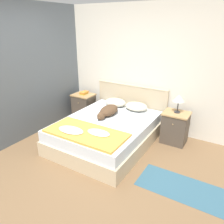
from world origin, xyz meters
The scene contains 14 objects.
ground_plane centered at (0.00, 0.00, 0.00)m, with size 16.00×16.00×0.00m, color brown.
wall_back centered at (0.00, 2.13, 1.27)m, with size 9.00×0.06×2.55m.
wall_side_left centered at (-1.62, 1.05, 1.27)m, with size 0.06×3.10×2.55m.
bed centered at (-0.08, 1.04, 0.24)m, with size 1.57×2.00×0.48m.
headboard centered at (-0.08, 2.06, 0.49)m, with size 1.65×0.06×0.94m.
nightstand_left centered at (-1.18, 1.75, 0.31)m, with size 0.48×0.42×0.61m.
nightstand_right centered at (1.02, 1.75, 0.31)m, with size 0.48×0.42×0.61m.
pillow_left centered at (-0.33, 1.80, 0.56)m, with size 0.48×0.37×0.16m.
pillow_right centered at (0.17, 1.80, 0.56)m, with size 0.48×0.37×0.16m.
quilt centered at (-0.09, 0.41, 0.50)m, with size 1.35×0.65×0.07m.
dog centered at (-0.18, 1.26, 0.57)m, with size 0.28×0.71×0.19m.
book_stack centered at (-1.17, 1.78, 0.65)m, with size 0.13×0.21×0.06m.
table_lamp centered at (1.02, 1.77, 0.89)m, with size 0.22×0.22×0.35m.
rug centered at (1.52, 0.52, 0.00)m, with size 1.28×0.58×0.00m.
Camera 1 is at (1.92, -2.09, 2.17)m, focal length 35.00 mm.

